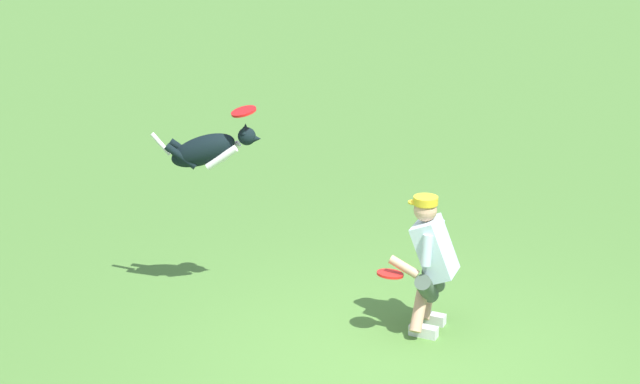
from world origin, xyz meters
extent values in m
plane|color=#4E7F35|center=(0.00, 0.00, 0.00)|extent=(60.00, 60.00, 0.00)
cube|color=silver|center=(-0.06, -0.87, 0.05)|extent=(0.26, 0.10, 0.10)
cylinder|color=tan|center=(-0.01, -0.87, 0.24)|extent=(0.14, 0.32, 0.37)
cylinder|color=#455748|center=(-0.07, -0.85, 0.47)|extent=(0.18, 0.41, 0.37)
cube|color=silver|center=(-0.09, -0.59, 0.05)|extent=(0.26, 0.10, 0.10)
cylinder|color=tan|center=(-0.04, -0.59, 0.24)|extent=(0.14, 0.32, 0.37)
cylinder|color=#455748|center=(-0.09, -0.61, 0.47)|extent=(0.18, 0.41, 0.37)
cube|color=silver|center=(-0.11, -0.73, 0.81)|extent=(0.43, 0.37, 0.58)
cylinder|color=silver|center=(-0.08, -0.93, 0.87)|extent=(0.10, 0.14, 0.29)
cylinder|color=silver|center=(-0.11, -0.53, 0.87)|extent=(0.10, 0.14, 0.29)
cylinder|color=tan|center=(0.09, -0.50, 0.69)|extent=(0.29, 0.10, 0.19)
cylinder|color=tan|center=(-0.04, -0.95, 0.71)|extent=(0.09, 0.15, 0.27)
sphere|color=tan|center=(-0.01, -0.73, 1.17)|extent=(0.21, 0.21, 0.21)
cylinder|color=gold|center=(-0.01, -0.73, 1.26)|extent=(0.22, 0.22, 0.07)
cylinder|color=gold|center=(0.08, -0.72, 1.23)|extent=(0.12, 0.12, 0.02)
ellipsoid|color=black|center=(2.13, -0.47, 1.51)|extent=(0.75, 0.49, 0.48)
ellipsoid|color=white|center=(1.97, -0.53, 1.48)|extent=(0.14, 0.19, 0.16)
sphere|color=black|center=(1.74, -0.61, 1.66)|extent=(0.17, 0.17, 0.17)
cone|color=black|center=(1.65, -0.64, 1.64)|extent=(0.12, 0.12, 0.09)
cone|color=black|center=(1.74, -0.55, 1.74)|extent=(0.06, 0.06, 0.07)
cone|color=black|center=(1.77, -0.66, 1.74)|extent=(0.06, 0.06, 0.07)
cylinder|color=white|center=(1.92, -0.46, 1.47)|extent=(0.32, 0.17, 0.25)
cylinder|color=white|center=(1.98, -0.61, 1.47)|extent=(0.32, 0.17, 0.25)
cylinder|color=black|center=(2.29, -0.33, 1.47)|extent=(0.32, 0.17, 0.25)
cylinder|color=black|center=(2.34, -0.48, 1.47)|extent=(0.32, 0.17, 0.25)
cylinder|color=white|center=(2.51, -0.33, 1.56)|extent=(0.20, 0.11, 0.23)
cylinder|color=red|center=(1.73, -0.55, 1.92)|extent=(0.25, 0.25, 0.11)
cylinder|color=red|center=(0.20, -0.47, 0.61)|extent=(0.28, 0.28, 0.06)
camera|label=1|loc=(-2.90, 7.35, 4.29)|focal=57.32mm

